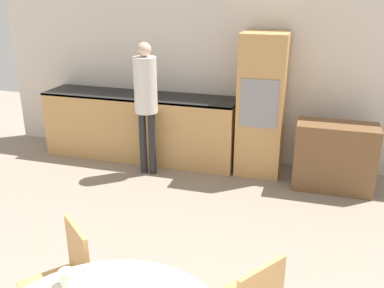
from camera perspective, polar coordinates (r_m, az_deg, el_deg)
The scene contains 7 objects.
wall_back at distance 5.86m, azimuth 6.69°, elevation 9.91°, with size 7.18×0.05×2.60m.
kitchen_counter at distance 6.13m, azimuth -6.90°, elevation 2.43°, with size 2.75×0.60×0.93m.
oven_unit at distance 5.57m, azimuth 9.31°, elevation 5.15°, with size 0.57×0.59×1.83m.
sideboard at distance 5.43m, azimuth 18.45°, elevation -1.63°, with size 0.94×0.45×0.83m.
chair_far_left at distance 3.14m, azimuth -16.47°, elevation -16.82°, with size 0.56×0.56×0.87m.
person_standing at distance 5.42m, azimuth -6.19°, elevation 6.67°, with size 0.29×0.29×1.71m.
cup at distance 2.62m, azimuth -16.38°, elevation -16.71°, with size 0.08×0.08×0.09m.
Camera 1 is at (1.00, -0.24, 2.36)m, focal length 40.00 mm.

